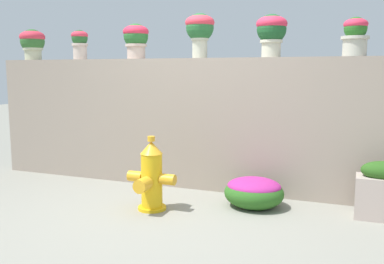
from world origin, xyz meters
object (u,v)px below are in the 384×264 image
object	(u,v)px
potted_plant_0	(33,42)
planter_box	(383,191)
potted_plant_1	(80,42)
potted_plant_2	(136,38)
potted_plant_3	(200,28)
potted_plant_5	(355,34)
flower_bush_left	(254,191)
fire_hydrant	(151,178)
potted_plant_4	(272,30)

from	to	relation	value
potted_plant_0	planter_box	size ratio (longest dim) A/B	0.76
potted_plant_1	potted_plant_2	distance (m)	0.80
potted_plant_0	potted_plant_3	xyz separation A→B (m)	(2.42, -0.03, 0.09)
potted_plant_2	potted_plant_3	size ratio (longest dim) A/B	0.84
potted_plant_2	potted_plant_5	world-z (taller)	potted_plant_2
flower_bush_left	potted_plant_2	bearing A→B (deg)	161.30
potted_plant_0	potted_plant_3	bearing A→B (deg)	-0.82
flower_bush_left	potted_plant_5	bearing A→B (deg)	29.70
fire_hydrant	potted_plant_1	bearing A→B (deg)	146.59
potted_plant_5	flower_bush_left	xyz separation A→B (m)	(-0.87, -0.50, -1.56)
potted_plant_3	fire_hydrant	world-z (taller)	potted_plant_3
potted_plant_1	potted_plant_3	bearing A→B (deg)	0.47
potted_plant_1	flower_bush_left	xyz separation A→B (m)	(2.41, -0.52, -1.57)
fire_hydrant	potted_plant_5	bearing A→B (deg)	28.00
potted_plant_4	flower_bush_left	xyz separation A→B (m)	(-0.04, -0.51, -1.63)
potted_plant_0	potted_plant_2	size ratio (longest dim) A/B	0.98
potted_plant_2	potted_plant_5	distance (m)	2.48
potted_plant_2	fire_hydrant	xyz separation A→B (m)	(0.69, -1.00, -1.44)
fire_hydrant	flower_bush_left	xyz separation A→B (m)	(0.92, 0.46, -0.16)
potted_plant_5	planter_box	xyz separation A→B (m)	(0.32, -0.41, -1.46)
potted_plant_0	planter_box	distance (m)	4.66
fire_hydrant	planter_box	xyz separation A→B (m)	(2.11, 0.54, -0.06)
potted_plant_5	potted_plant_1	bearing A→B (deg)	179.60
potted_plant_0	potted_plant_1	bearing A→B (deg)	-3.45
potted_plant_2	planter_box	size ratio (longest dim) A/B	0.77
potted_plant_2	potted_plant_4	xyz separation A→B (m)	(1.65, -0.04, 0.03)
potted_plant_0	potted_plant_4	bearing A→B (deg)	-1.05
potted_plant_1	potted_plant_5	distance (m)	3.28
fire_hydrant	flower_bush_left	size ratio (longest dim) A/B	1.22
potted_plant_0	flower_bush_left	bearing A→B (deg)	-10.07
potted_plant_0	flower_bush_left	distance (m)	3.62
potted_plant_4	planter_box	world-z (taller)	potted_plant_4
potted_plant_1	potted_plant_5	xyz separation A→B (m)	(3.28, -0.02, -0.01)
potted_plant_4	potted_plant_0	bearing A→B (deg)	178.95
potted_plant_0	potted_plant_3	distance (m)	2.42
planter_box	potted_plant_2	bearing A→B (deg)	170.65
potted_plant_1	potted_plant_4	xyz separation A→B (m)	(2.44, -0.01, 0.06)
potted_plant_0	fire_hydrant	size ratio (longest dim) A/B	0.56
potted_plant_4	planter_box	distance (m)	1.96
potted_plant_5	potted_plant_3	bearing A→B (deg)	178.75
potted_plant_1	fire_hydrant	distance (m)	2.27
flower_bush_left	planter_box	xyz separation A→B (m)	(1.19, 0.08, 0.10)
potted_plant_5	potted_plant_0	bearing A→B (deg)	179.00
potted_plant_1	potted_plant_4	distance (m)	2.44
potted_plant_3	potted_plant_2	bearing A→B (deg)	179.18
potted_plant_3	potted_plant_0	bearing A→B (deg)	179.18
potted_plant_1	potted_plant_4	world-z (taller)	potted_plant_4
potted_plant_4	fire_hydrant	size ratio (longest dim) A/B	0.62
potted_plant_3	potted_plant_5	size ratio (longest dim) A/B	1.30
potted_plant_5	planter_box	distance (m)	1.55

